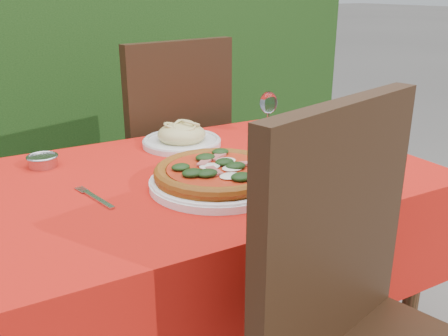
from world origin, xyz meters
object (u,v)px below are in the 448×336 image
chair_far (167,148)px  pasta_plate (182,138)px  water_glass (320,131)px  steel_ramekin (43,162)px  pizza_plate (217,176)px  wine_glass (268,104)px  fork (98,199)px

chair_far → pasta_plate: bearing=65.5°
water_glass → steel_ramekin: bearing=166.4°
pizza_plate → pasta_plate: (0.08, 0.39, -0.00)m
water_glass → chair_far: bearing=117.7°
chair_far → water_glass: chair_far is taller
water_glass → wine_glass: (-0.10, 0.17, 0.07)m
water_glass → wine_glass: 0.21m
pizza_plate → water_glass: water_glass is taller
pasta_plate → fork: size_ratio=1.37×
fork → steel_ramekin: 0.34m
chair_far → fork: bearing=46.7°
steel_ramekin → pasta_plate: bearing=-1.3°
steel_ramekin → pizza_plate: bearing=-46.4°
chair_far → pasta_plate: 0.45m
pasta_plate → fork: (-0.38, -0.32, -0.02)m
pizza_plate → water_glass: size_ratio=4.64×
pasta_plate → water_glass: bearing=-25.3°
pasta_plate → steel_ramekin: 0.45m
pizza_plate → steel_ramekin: bearing=133.6°
chair_far → wine_glass: chair_far is taller
chair_far → pasta_plate: chair_far is taller
wine_glass → steel_ramekin: wine_glass is taller
pasta_plate → wine_glass: bearing=-5.2°
pizza_plate → pasta_plate: size_ratio=1.57×
chair_far → pizza_plate: (-0.19, -0.79, 0.17)m
fork → steel_ramekin: steel_ramekin is taller
pizza_plate → wine_glass: size_ratio=2.65×
wine_glass → steel_ramekin: 0.79m
chair_far → pizza_plate: size_ratio=2.56×
pasta_plate → water_glass: water_glass is taller
steel_ramekin → wine_glass: bearing=-2.9°
chair_far → steel_ramekin: chair_far is taller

